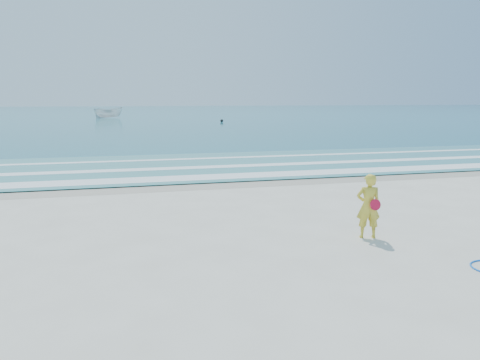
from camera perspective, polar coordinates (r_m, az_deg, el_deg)
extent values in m
plane|color=silver|center=(10.19, 6.34, -9.31)|extent=(400.00, 400.00, 0.00)
cube|color=#B2A893|center=(18.60, -3.60, -0.45)|extent=(400.00, 2.40, 0.00)
cube|color=#19727F|center=(114.07, -13.04, 8.00)|extent=(400.00, 190.00, 0.04)
cube|color=#59B7AD|center=(23.46, -5.96, 1.78)|extent=(400.00, 10.00, 0.01)
cube|color=white|center=(19.85, -4.33, 0.35)|extent=(400.00, 1.40, 0.01)
cube|color=white|center=(22.68, -5.65, 1.53)|extent=(400.00, 0.90, 0.01)
cube|color=white|center=(25.91, -6.81, 2.55)|extent=(400.00, 0.60, 0.01)
imported|color=silver|center=(83.25, -15.76, 7.91)|extent=(5.02, 2.71, 1.84)
sphere|color=black|center=(66.32, -2.24, 7.24)|extent=(0.42, 0.42, 0.42)
imported|color=gold|center=(11.68, 15.37, -3.08)|extent=(0.66, 0.52, 1.58)
cylinder|color=red|center=(11.56, 16.18, -2.91)|extent=(0.27, 0.08, 0.27)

